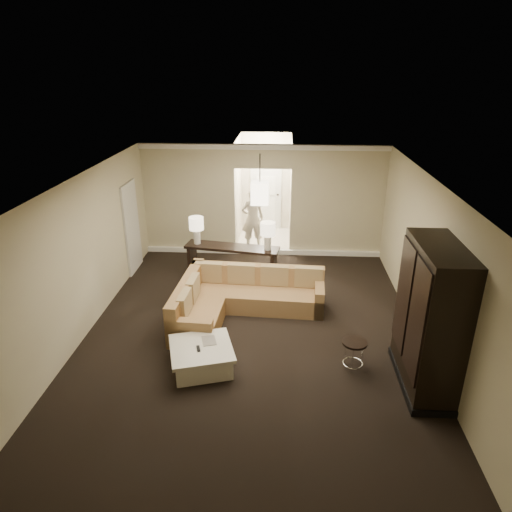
# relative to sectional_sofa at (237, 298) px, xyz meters

# --- Properties ---
(ground) EXTENTS (8.00, 8.00, 0.00)m
(ground) POSITION_rel_sectional_sofa_xyz_m (0.34, -0.86, -0.32)
(ground) COLOR black
(ground) RESTS_ON ground
(wall_back) EXTENTS (6.00, 0.04, 2.80)m
(wall_back) POSITION_rel_sectional_sofa_xyz_m (0.34, 3.14, 1.08)
(wall_back) COLOR #C5B995
(wall_back) RESTS_ON ground
(wall_front) EXTENTS (6.00, 0.04, 2.80)m
(wall_front) POSITION_rel_sectional_sofa_xyz_m (0.34, -4.86, 1.08)
(wall_front) COLOR #C5B995
(wall_front) RESTS_ON ground
(wall_left) EXTENTS (0.04, 8.00, 2.80)m
(wall_left) POSITION_rel_sectional_sofa_xyz_m (-2.66, -0.86, 1.08)
(wall_left) COLOR #C5B995
(wall_left) RESTS_ON ground
(wall_right) EXTENTS (0.04, 8.00, 2.80)m
(wall_right) POSITION_rel_sectional_sofa_xyz_m (3.34, -0.86, 1.08)
(wall_right) COLOR #C5B995
(wall_right) RESTS_ON ground
(ceiling) EXTENTS (6.00, 8.00, 0.02)m
(ceiling) POSITION_rel_sectional_sofa_xyz_m (0.34, -0.86, 2.48)
(ceiling) COLOR silver
(ceiling) RESTS_ON wall_back
(crown_molding) EXTENTS (6.00, 0.10, 0.12)m
(crown_molding) POSITION_rel_sectional_sofa_xyz_m (0.34, 3.09, 2.41)
(crown_molding) COLOR white
(crown_molding) RESTS_ON wall_back
(baseboard) EXTENTS (6.00, 0.10, 0.12)m
(baseboard) POSITION_rel_sectional_sofa_xyz_m (0.34, 3.09, -0.26)
(baseboard) COLOR white
(baseboard) RESTS_ON ground
(side_door) EXTENTS (0.05, 0.90, 2.10)m
(side_door) POSITION_rel_sectional_sofa_xyz_m (-2.63, 1.94, 0.73)
(side_door) COLOR silver
(side_door) RESTS_ON ground
(foyer) EXTENTS (1.44, 2.02, 2.80)m
(foyer) POSITION_rel_sectional_sofa_xyz_m (0.34, 4.48, 0.98)
(foyer) COLOR beige
(foyer) RESTS_ON ground
(sectional_sofa) EXTENTS (2.82, 2.21, 0.81)m
(sectional_sofa) POSITION_rel_sectional_sofa_xyz_m (0.00, 0.00, 0.00)
(sectional_sofa) COLOR brown
(sectional_sofa) RESTS_ON ground
(coffee_table) EXTENTS (1.21, 1.21, 0.41)m
(coffee_table) POSITION_rel_sectional_sofa_xyz_m (-0.40, -1.78, -0.12)
(coffee_table) COLOR white
(coffee_table) RESTS_ON ground
(console_table) EXTENTS (2.14, 0.81, 0.81)m
(console_table) POSITION_rel_sectional_sofa_xyz_m (-0.26, 1.52, 0.16)
(console_table) COLOR black
(console_table) RESTS_ON ground
(armoire) EXTENTS (0.67, 1.57, 2.26)m
(armoire) POSITION_rel_sectional_sofa_xyz_m (3.03, -1.93, 0.76)
(armoire) COLOR black
(armoire) RESTS_ON ground
(drink_table) EXTENTS (0.40, 0.40, 0.50)m
(drink_table) POSITION_rel_sectional_sofa_xyz_m (2.03, -1.64, 0.03)
(drink_table) COLOR black
(drink_table) RESTS_ON ground
(table_lamp_left) EXTENTS (0.32, 0.32, 0.62)m
(table_lamp_left) POSITION_rel_sectional_sofa_xyz_m (-1.06, 1.65, 0.90)
(table_lamp_left) COLOR silver
(table_lamp_left) RESTS_ON console_table
(table_lamp_right) EXTENTS (0.32, 0.32, 0.62)m
(table_lamp_right) POSITION_rel_sectional_sofa_xyz_m (0.54, 1.39, 0.90)
(table_lamp_right) COLOR silver
(table_lamp_right) RESTS_ON console_table
(pendant_light) EXTENTS (0.38, 0.38, 1.09)m
(pendant_light) POSITION_rel_sectional_sofa_xyz_m (0.34, 1.84, 1.63)
(pendant_light) COLOR black
(pendant_light) RESTS_ON ceiling
(person) EXTENTS (0.74, 0.57, 1.82)m
(person) POSITION_rel_sectional_sofa_xyz_m (0.07, 3.44, 0.59)
(person) COLOR beige
(person) RESTS_ON ground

